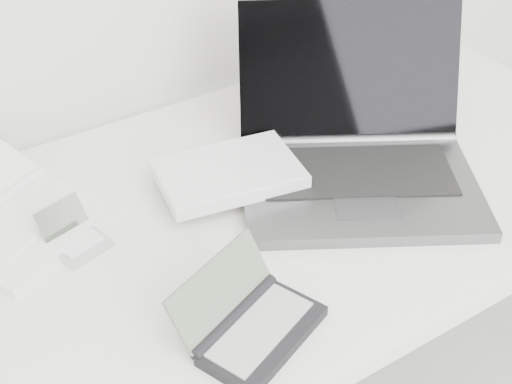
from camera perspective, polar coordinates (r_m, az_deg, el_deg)
desk at (r=1.34m, az=0.15°, el=-2.33°), size 1.60×0.80×0.73m
laptop_large at (r=1.35m, az=5.97°, el=2.78°), size 0.66×0.58×0.28m
netbook_open_white at (r=1.32m, az=-19.25°, el=-1.72°), size 0.40×0.43×0.08m
pda_silver at (r=1.25m, az=-14.21°, el=-3.65°), size 0.11×0.12×0.07m
palmtop_charcoal at (r=1.06m, az=-0.42°, el=-10.44°), size 0.24×0.22×0.10m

